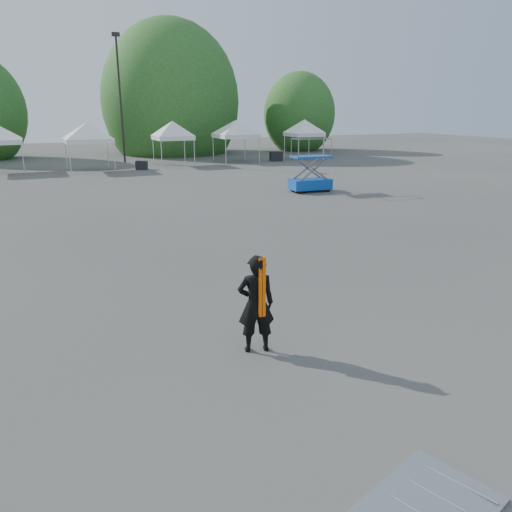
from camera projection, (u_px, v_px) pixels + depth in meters
name	position (u px, v px, depth m)	size (l,w,h in m)	color
ground	(254.00, 299.00, 11.61)	(120.00, 120.00, 0.00)	#474442
light_pole_east	(120.00, 91.00, 39.10)	(0.60, 0.25, 9.80)	black
tree_mid_e	(171.00, 102.00, 47.79)	(5.12, 5.12, 7.79)	#382314
tree_far_e	(299.00, 114.00, 51.60)	(3.84, 3.84, 5.84)	#382314
tent_e	(87.00, 126.00, 34.54)	(4.41, 4.41, 3.88)	silver
tent_f	(172.00, 125.00, 37.84)	(3.87, 3.87, 3.88)	silver
tent_g	(236.00, 124.00, 40.34)	(4.38, 4.38, 3.88)	silver
tent_h	(304.00, 123.00, 42.54)	(3.79, 3.79, 3.88)	silver
man	(256.00, 304.00, 8.93)	(0.75, 0.59, 1.83)	black
scissor_lift	(311.00, 165.00, 26.15)	(2.21, 1.21, 2.77)	#0B3299
crate_mid	(142.00, 165.00, 35.91)	(0.79, 0.62, 0.62)	black
crate_east	(276.00, 156.00, 41.68)	(1.01, 0.78, 0.78)	black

